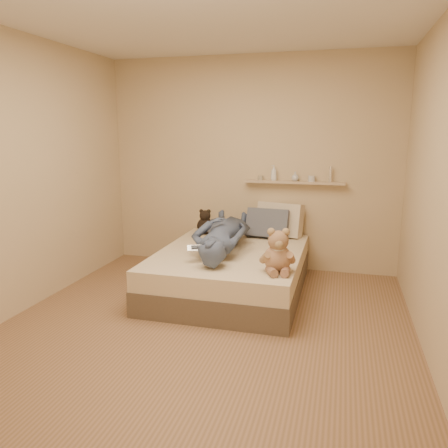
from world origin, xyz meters
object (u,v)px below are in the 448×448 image
(bed, at_px, (231,271))
(game_console, at_px, (196,248))
(pillow_grey, at_px, (268,224))
(wall_shelf, at_px, (294,182))
(pillow_cream, at_px, (280,219))
(person, at_px, (222,233))
(teddy_bear, at_px, (278,254))
(dark_plush, at_px, (205,223))

(bed, bearing_deg, game_console, -114.31)
(pillow_grey, relative_size, wall_shelf, 0.42)
(bed, xyz_separation_m, pillow_cream, (0.40, 0.83, 0.43))
(bed, relative_size, person, 1.23)
(game_console, bearing_deg, pillow_cream, 64.78)
(person, bearing_deg, bed, 162.45)
(bed, relative_size, game_console, 10.88)
(teddy_bear, distance_m, person, 0.92)
(person, bearing_deg, teddy_bear, 132.18)
(game_console, height_order, pillow_cream, pillow_cream)
(dark_plush, bearing_deg, pillow_grey, 1.87)
(game_console, distance_m, pillow_grey, 1.29)
(teddy_bear, bearing_deg, game_console, 173.56)
(wall_shelf, bearing_deg, pillow_cream, -152.16)
(pillow_grey, bearing_deg, dark_plush, -178.13)
(bed, height_order, pillow_grey, pillow_grey)
(game_console, relative_size, person, 0.11)
(bed, relative_size, teddy_bear, 4.58)
(person, height_order, wall_shelf, wall_shelf)
(game_console, xyz_separation_m, pillow_grey, (0.50, 1.19, 0.03))
(teddy_bear, relative_size, wall_shelf, 0.35)
(teddy_bear, height_order, dark_plush, teddy_bear)
(bed, height_order, dark_plush, dark_plush)
(pillow_cream, bearing_deg, pillow_grey, -131.89)
(teddy_bear, distance_m, pillow_grey, 1.32)
(pillow_cream, height_order, wall_shelf, wall_shelf)
(teddy_bear, relative_size, person, 0.27)
(bed, xyz_separation_m, wall_shelf, (0.55, 0.91, 0.88))
(dark_plush, height_order, person, person)
(dark_plush, bearing_deg, pillow_cream, 10.41)
(dark_plush, bearing_deg, game_console, -76.77)
(person, bearing_deg, game_console, 70.50)
(bed, xyz_separation_m, teddy_bear, (0.59, -0.59, 0.40))
(teddy_bear, bearing_deg, wall_shelf, 91.44)
(game_console, relative_size, pillow_cream, 0.32)
(dark_plush, bearing_deg, teddy_bear, -49.13)
(game_console, height_order, dark_plush, dark_plush)
(pillow_cream, bearing_deg, game_console, -115.22)
(wall_shelf, bearing_deg, bed, -121.18)
(teddy_bear, bearing_deg, bed, 134.83)
(person, bearing_deg, dark_plush, -64.78)
(game_console, bearing_deg, pillow_grey, 67.18)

